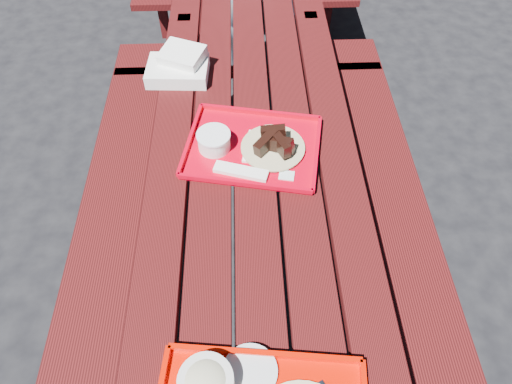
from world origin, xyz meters
TOP-DOWN VIEW (x-y plane):
  - ground at (0.00, 0.00)m, footprint 60.00×60.00m
  - picnic_table_near at (-0.00, 0.00)m, footprint 1.41×2.40m
  - far_tray at (-0.01, 0.09)m, footprint 0.52×0.44m
  - white_cloth at (-0.29, 0.53)m, footprint 0.25×0.22m

SIDE VIEW (x-z plane):
  - ground at x=0.00m, z-range 0.00..0.00m
  - picnic_table_near at x=0.00m, z-range 0.19..0.94m
  - far_tray at x=-0.01m, z-range 0.73..0.81m
  - white_cloth at x=-0.29m, z-range 0.74..0.84m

